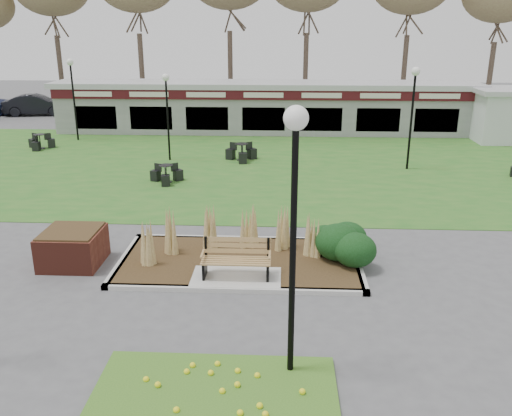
{
  "coord_description": "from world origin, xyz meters",
  "views": [
    {
      "loc": [
        1.09,
        -11.93,
        6.03
      ],
      "look_at": [
        0.4,
        2.0,
        1.3
      ],
      "focal_mm": 38.0,
      "sensor_mm": 36.0,
      "label": 1
    }
  ],
  "objects_px": {
    "lamp_post_near_right": "(294,187)",
    "food_pavilion": "(264,107)",
    "bistro_set_a": "(40,144)",
    "car_black": "(37,105)",
    "park_bench": "(236,258)",
    "brick_planter": "(73,247)",
    "lamp_post_far_left": "(72,81)",
    "bistro_set_b": "(166,176)",
    "bistro_set_c": "(242,155)",
    "lamp_post_mid_left": "(167,98)",
    "lamp_post_far_right": "(414,96)"
  },
  "relations": [
    {
      "from": "lamp_post_far_right",
      "to": "lamp_post_far_left",
      "type": "relative_size",
      "value": 1.01
    },
    {
      "from": "brick_planter",
      "to": "bistro_set_c",
      "type": "distance_m",
      "value": 12.23
    },
    {
      "from": "food_pavilion",
      "to": "lamp_post_mid_left",
      "type": "relative_size",
      "value": 6.2
    },
    {
      "from": "lamp_post_mid_left",
      "to": "lamp_post_far_left",
      "type": "height_order",
      "value": "lamp_post_far_left"
    },
    {
      "from": "lamp_post_far_left",
      "to": "bistro_set_a",
      "type": "xyz_separation_m",
      "value": [
        -1.11,
        -2.28,
        -2.91
      ]
    },
    {
      "from": "park_bench",
      "to": "food_pavilion",
      "type": "height_order",
      "value": "food_pavilion"
    },
    {
      "from": "lamp_post_near_right",
      "to": "bistro_set_a",
      "type": "relative_size",
      "value": 3.51
    },
    {
      "from": "lamp_post_far_left",
      "to": "bistro_set_c",
      "type": "relative_size",
      "value": 2.93
    },
    {
      "from": "lamp_post_far_left",
      "to": "car_black",
      "type": "xyz_separation_m",
      "value": [
        -5.95,
        8.4,
        -2.45
      ]
    },
    {
      "from": "food_pavilion",
      "to": "bistro_set_b",
      "type": "distance_m",
      "value": 11.74
    },
    {
      "from": "park_bench",
      "to": "bistro_set_a",
      "type": "bearing_deg",
      "value": 127.92
    },
    {
      "from": "lamp_post_mid_left",
      "to": "lamp_post_far_left",
      "type": "distance_m",
      "value": 7.42
    },
    {
      "from": "brick_planter",
      "to": "bistro_set_c",
      "type": "xyz_separation_m",
      "value": [
        3.6,
        11.69,
        -0.19
      ]
    },
    {
      "from": "bistro_set_c",
      "to": "food_pavilion",
      "type": "bearing_deg",
      "value": 83.69
    },
    {
      "from": "park_bench",
      "to": "bistro_set_b",
      "type": "relative_size",
      "value": 1.28
    },
    {
      "from": "brick_planter",
      "to": "food_pavilion",
      "type": "distance_m",
      "value": 19.49
    },
    {
      "from": "brick_planter",
      "to": "bistro_set_c",
      "type": "height_order",
      "value": "brick_planter"
    },
    {
      "from": "lamp_post_mid_left",
      "to": "bistro_set_c",
      "type": "relative_size",
      "value": 2.68
    },
    {
      "from": "bistro_set_a",
      "to": "food_pavilion",
      "type": "bearing_deg",
      "value": 24.92
    },
    {
      "from": "brick_planter",
      "to": "car_black",
      "type": "xyz_separation_m",
      "value": [
        -11.72,
        24.4,
        0.25
      ]
    },
    {
      "from": "bistro_set_a",
      "to": "lamp_post_mid_left",
      "type": "bearing_deg",
      "value": -16.5
    },
    {
      "from": "lamp_post_far_left",
      "to": "bistro_set_b",
      "type": "height_order",
      "value": "lamp_post_far_left"
    },
    {
      "from": "car_black",
      "to": "food_pavilion",
      "type": "bearing_deg",
      "value": -119.51
    },
    {
      "from": "lamp_post_far_right",
      "to": "bistro_set_b",
      "type": "bearing_deg",
      "value": -165.29
    },
    {
      "from": "brick_planter",
      "to": "car_black",
      "type": "bearing_deg",
      "value": 115.66
    },
    {
      "from": "lamp_post_near_right",
      "to": "food_pavilion",
      "type": "bearing_deg",
      "value": 93.15
    },
    {
      "from": "lamp_post_mid_left",
      "to": "brick_planter",
      "type": "bearing_deg",
      "value": -91.08
    },
    {
      "from": "lamp_post_near_right",
      "to": "lamp_post_far_left",
      "type": "bearing_deg",
      "value": 119.21
    },
    {
      "from": "bistro_set_a",
      "to": "car_black",
      "type": "xyz_separation_m",
      "value": [
        -4.84,
        10.68,
        0.46
      ]
    },
    {
      "from": "car_black",
      "to": "lamp_post_far_left",
      "type": "bearing_deg",
      "value": -155.55
    },
    {
      "from": "lamp_post_far_left",
      "to": "brick_planter",
      "type": "bearing_deg",
      "value": -70.18
    },
    {
      "from": "bistro_set_a",
      "to": "bistro_set_c",
      "type": "bearing_deg",
      "value": -10.99
    },
    {
      "from": "lamp_post_near_right",
      "to": "brick_planter",
      "type": "bearing_deg",
      "value": 141.68
    },
    {
      "from": "park_bench",
      "to": "lamp_post_mid_left",
      "type": "xyz_separation_m",
      "value": [
        -4.18,
        12.37,
        2.3
      ]
    },
    {
      "from": "park_bench",
      "to": "lamp_post_far_left",
      "type": "bearing_deg",
      "value": 121.26
    },
    {
      "from": "car_black",
      "to": "lamp_post_mid_left",
      "type": "bearing_deg",
      "value": -147.82
    },
    {
      "from": "lamp_post_near_right",
      "to": "lamp_post_far_left",
      "type": "distance_m",
      "value": 23.49
    },
    {
      "from": "brick_planter",
      "to": "car_black",
      "type": "height_order",
      "value": "car_black"
    },
    {
      "from": "lamp_post_far_left",
      "to": "lamp_post_near_right",
      "type": "bearing_deg",
      "value": -60.79
    },
    {
      "from": "lamp_post_mid_left",
      "to": "bistro_set_c",
      "type": "bearing_deg",
      "value": 1.15
    },
    {
      "from": "bistro_set_a",
      "to": "park_bench",
      "type": "bearing_deg",
      "value": -52.08
    },
    {
      "from": "park_bench",
      "to": "brick_planter",
      "type": "xyz_separation_m",
      "value": [
        -4.4,
        0.75,
        -0.11
      ]
    },
    {
      "from": "lamp_post_far_right",
      "to": "bistro_set_b",
      "type": "height_order",
      "value": "lamp_post_far_right"
    },
    {
      "from": "lamp_post_near_right",
      "to": "lamp_post_mid_left",
      "type": "xyz_separation_m",
      "value": [
        -5.47,
        16.12,
        -0.65
      ]
    },
    {
      "from": "food_pavilion",
      "to": "lamp_post_near_right",
      "type": "bearing_deg",
      "value": -86.85
    },
    {
      "from": "car_black",
      "to": "lamp_post_far_right",
      "type": "bearing_deg",
      "value": -132.36
    },
    {
      "from": "lamp_post_mid_left",
      "to": "bistro_set_a",
      "type": "height_order",
      "value": "lamp_post_mid_left"
    },
    {
      "from": "park_bench",
      "to": "brick_planter",
      "type": "bearing_deg",
      "value": 170.31
    },
    {
      "from": "park_bench",
      "to": "bistro_set_c",
      "type": "bearing_deg",
      "value": 93.7
    },
    {
      "from": "lamp_post_far_right",
      "to": "lamp_post_far_left",
      "type": "height_order",
      "value": "lamp_post_far_right"
    }
  ]
}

